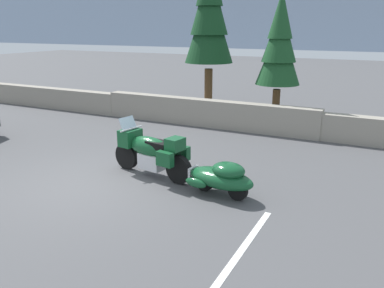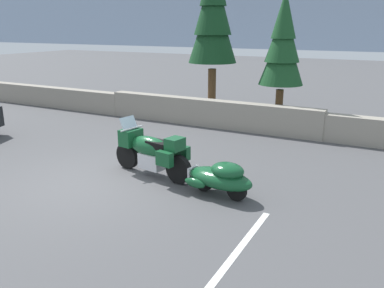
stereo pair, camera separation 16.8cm
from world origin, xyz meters
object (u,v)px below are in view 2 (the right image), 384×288
at_px(pine_tree_tall, 213,12).
at_px(pine_tree_secondary, 283,43).
at_px(car_shaped_trailer, 220,177).
at_px(touring_motorcycle, 151,150).

xyz_separation_m(pine_tree_tall, pine_tree_secondary, (2.97, -0.81, -1.08)).
bearing_deg(car_shaped_trailer, touring_motorcycle, 170.35).
distance_m(touring_motorcycle, pine_tree_tall, 7.86).
bearing_deg(pine_tree_tall, pine_tree_secondary, -15.26).
xyz_separation_m(touring_motorcycle, pine_tree_secondary, (1.30, 6.10, 2.26)).
distance_m(car_shaped_trailer, pine_tree_tall, 8.83).
bearing_deg(pine_tree_secondary, car_shaped_trailer, -84.43).
relative_size(touring_motorcycle, pine_tree_tall, 0.36).
relative_size(touring_motorcycle, car_shaped_trailer, 1.03).
bearing_deg(car_shaped_trailer, pine_tree_tall, 116.45).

